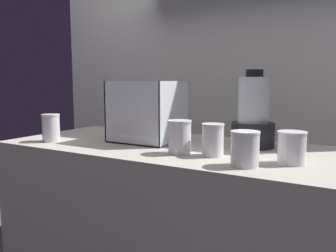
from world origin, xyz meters
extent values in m
cube|color=#9E998E|center=(0.00, 0.00, 0.45)|extent=(1.40, 0.64, 0.90)
cube|color=silver|center=(0.00, 0.77, 1.25)|extent=(2.60, 0.04, 2.50)
cube|color=white|center=(-0.13, 0.04, 0.90)|extent=(0.28, 0.25, 0.01)
cube|color=white|center=(-0.13, -0.08, 1.03)|extent=(0.28, 0.01, 0.27)
cube|color=white|center=(-0.13, 0.16, 1.03)|extent=(0.28, 0.01, 0.27)
cube|color=white|center=(-0.27, 0.04, 1.03)|extent=(0.01, 0.25, 0.27)
cube|color=white|center=(0.01, 0.04, 1.03)|extent=(0.01, 0.25, 0.27)
cone|color=orange|center=(-0.11, 0.08, 0.92)|extent=(0.15, 0.05, 0.03)
cone|color=orange|center=(-0.16, 0.02, 0.92)|extent=(0.18, 0.07, 0.03)
cone|color=orange|center=(-0.16, 0.03, 0.92)|extent=(0.15, 0.09, 0.03)
cone|color=orange|center=(-0.14, 0.04, 0.92)|extent=(0.15, 0.05, 0.02)
cone|color=orange|center=(-0.13, 0.02, 0.95)|extent=(0.18, 0.03, 0.03)
cone|color=orange|center=(-0.18, 0.03, 0.96)|extent=(0.15, 0.05, 0.03)
cone|color=orange|center=(-0.11, 0.03, 0.95)|extent=(0.17, 0.13, 0.03)
cone|color=orange|center=(-0.09, 0.03, 0.96)|extent=(0.04, 0.18, 0.03)
cone|color=orange|center=(-0.14, 0.04, 0.98)|extent=(0.19, 0.05, 0.03)
cone|color=orange|center=(-0.11, 0.02, 0.99)|extent=(0.19, 0.08, 0.03)
cylinder|color=black|center=(0.32, 0.13, 0.95)|extent=(0.17, 0.17, 0.10)
cylinder|color=silver|center=(0.32, 0.13, 1.09)|extent=(0.13, 0.13, 0.18)
cylinder|color=orange|center=(0.32, 0.13, 1.02)|extent=(0.11, 0.11, 0.04)
cylinder|color=black|center=(0.32, 0.13, 1.20)|extent=(0.07, 0.07, 0.03)
cylinder|color=white|center=(-0.49, -0.19, 0.96)|extent=(0.08, 0.08, 0.12)
cylinder|color=yellow|center=(-0.49, -0.19, 0.95)|extent=(0.07, 0.07, 0.09)
cylinder|color=white|center=(-0.49, -0.19, 1.02)|extent=(0.08, 0.08, 0.01)
cylinder|color=white|center=(0.13, -0.13, 0.96)|extent=(0.09, 0.09, 0.12)
cylinder|color=yellow|center=(0.13, -0.13, 0.93)|extent=(0.08, 0.08, 0.07)
cylinder|color=white|center=(0.13, -0.13, 1.02)|extent=(0.09, 0.09, 0.01)
cylinder|color=white|center=(0.25, -0.11, 0.96)|extent=(0.08, 0.08, 0.11)
cylinder|color=maroon|center=(0.25, -0.11, 0.94)|extent=(0.07, 0.07, 0.09)
cylinder|color=white|center=(0.25, -0.11, 1.01)|extent=(0.08, 0.08, 0.01)
cylinder|color=white|center=(0.40, -0.20, 0.95)|extent=(0.09, 0.09, 0.11)
cylinder|color=red|center=(0.40, -0.20, 0.93)|extent=(0.08, 0.08, 0.06)
cylinder|color=white|center=(0.40, -0.20, 1.01)|extent=(0.09, 0.09, 0.01)
cylinder|color=white|center=(0.52, -0.09, 0.95)|extent=(0.09, 0.09, 0.10)
cylinder|color=yellow|center=(0.52, -0.09, 0.93)|extent=(0.08, 0.08, 0.06)
cylinder|color=white|center=(0.52, -0.09, 1.00)|extent=(0.09, 0.09, 0.01)
camera|label=1|loc=(0.72, -1.25, 1.17)|focal=36.99mm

